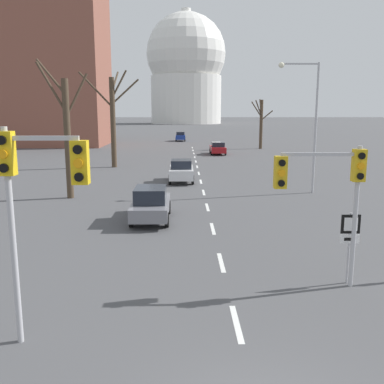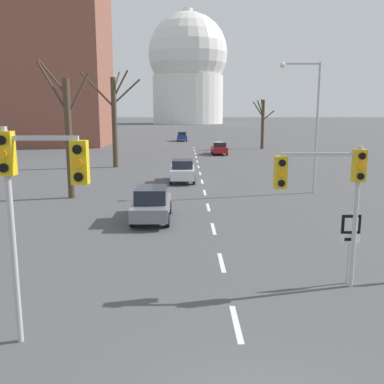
{
  "view_description": "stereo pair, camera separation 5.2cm",
  "coord_description": "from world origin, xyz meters",
  "px_view_note": "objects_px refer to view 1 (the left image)",
  "views": [
    {
      "loc": [
        -1.35,
        -6.04,
        5.34
      ],
      "look_at": [
        -1.11,
        5.85,
        3.1
      ],
      "focal_mm": 40.0,
      "sensor_mm": 36.0,
      "label": 1
    },
    {
      "loc": [
        -1.29,
        -6.04,
        5.34
      ],
      "look_at": [
        -1.11,
        5.85,
        3.1
      ],
      "focal_mm": 40.0,
      "sensor_mm": 36.0,
      "label": 2
    }
  ],
  "objects_px": {
    "traffic_signal_near_right": "(329,181)",
    "traffic_signal_near_left": "(33,182)",
    "route_sign_post": "(350,236)",
    "sedan_near_right": "(181,171)",
    "street_lamp_right": "(309,114)",
    "sedan_near_left": "(180,136)",
    "sedan_mid_centre": "(151,204)",
    "sedan_far_left": "(218,148)"
  },
  "relations": [
    {
      "from": "sedan_near_left",
      "to": "sedan_mid_centre",
      "type": "distance_m",
      "value": 57.86
    },
    {
      "from": "traffic_signal_near_left",
      "to": "route_sign_post",
      "type": "distance_m",
      "value": 9.36
    },
    {
      "from": "traffic_signal_near_right",
      "to": "traffic_signal_near_left",
      "type": "relative_size",
      "value": 0.87
    },
    {
      "from": "traffic_signal_near_right",
      "to": "street_lamp_right",
      "type": "xyz_separation_m",
      "value": [
        3.78,
        15.45,
        1.9
      ]
    },
    {
      "from": "traffic_signal_near_right",
      "to": "sedan_mid_centre",
      "type": "bearing_deg",
      "value": 125.65
    },
    {
      "from": "traffic_signal_near_right",
      "to": "sedan_near_left",
      "type": "xyz_separation_m",
      "value": [
        -4.85,
        66.15,
        -2.44
      ]
    },
    {
      "from": "traffic_signal_near_right",
      "to": "sedan_far_left",
      "type": "xyz_separation_m",
      "value": [
        0.01,
        41.52,
        -2.51
      ]
    },
    {
      "from": "traffic_signal_near_left",
      "to": "sedan_near_left",
      "type": "distance_m",
      "value": 69.36
    },
    {
      "from": "street_lamp_right",
      "to": "sedan_near_right",
      "type": "relative_size",
      "value": 2.08
    },
    {
      "from": "sedan_mid_centre",
      "to": "sedan_far_left",
      "type": "distance_m",
      "value": 33.75
    },
    {
      "from": "street_lamp_right",
      "to": "sedan_near_right",
      "type": "bearing_deg",
      "value": 150.69
    },
    {
      "from": "traffic_signal_near_left",
      "to": "street_lamp_right",
      "type": "bearing_deg",
      "value": 58.38
    },
    {
      "from": "sedan_near_right",
      "to": "sedan_far_left",
      "type": "bearing_deg",
      "value": 78.13
    },
    {
      "from": "traffic_signal_near_left",
      "to": "route_sign_post",
      "type": "xyz_separation_m",
      "value": [
        8.45,
        3.32,
        -2.27
      ]
    },
    {
      "from": "traffic_signal_near_left",
      "to": "sedan_far_left",
      "type": "distance_m",
      "value": 45.37
    },
    {
      "from": "sedan_mid_centre",
      "to": "traffic_signal_near_right",
      "type": "bearing_deg",
      "value": -54.35
    },
    {
      "from": "traffic_signal_near_right",
      "to": "sedan_mid_centre",
      "type": "height_order",
      "value": "traffic_signal_near_right"
    },
    {
      "from": "sedan_mid_centre",
      "to": "sedan_far_left",
      "type": "bearing_deg",
      "value": 79.82
    },
    {
      "from": "route_sign_post",
      "to": "sedan_mid_centre",
      "type": "distance_m",
      "value": 10.56
    },
    {
      "from": "sedan_near_right",
      "to": "sedan_far_left",
      "type": "relative_size",
      "value": 0.89
    },
    {
      "from": "street_lamp_right",
      "to": "sedan_near_left",
      "type": "xyz_separation_m",
      "value": [
        -8.63,
        50.7,
        -4.33
      ]
    },
    {
      "from": "sedan_near_left",
      "to": "sedan_near_right",
      "type": "distance_m",
      "value": 46.05
    },
    {
      "from": "route_sign_post",
      "to": "sedan_far_left",
      "type": "height_order",
      "value": "route_sign_post"
    },
    {
      "from": "traffic_signal_near_left",
      "to": "sedan_near_right",
      "type": "xyz_separation_m",
      "value": [
        3.14,
        23.19,
        -2.93
      ]
    },
    {
      "from": "traffic_signal_near_right",
      "to": "sedan_far_left",
      "type": "height_order",
      "value": "traffic_signal_near_right"
    },
    {
      "from": "traffic_signal_near_left",
      "to": "sedan_near_left",
      "type": "height_order",
      "value": "traffic_signal_near_left"
    },
    {
      "from": "traffic_signal_near_left",
      "to": "sedan_near_right",
      "type": "distance_m",
      "value": 23.58
    },
    {
      "from": "sedan_near_right",
      "to": "sedan_mid_centre",
      "type": "height_order",
      "value": "sedan_near_right"
    },
    {
      "from": "route_sign_post",
      "to": "sedan_near_left",
      "type": "distance_m",
      "value": 66.16
    },
    {
      "from": "traffic_signal_near_right",
      "to": "sedan_near_right",
      "type": "distance_m",
      "value": 20.73
    },
    {
      "from": "sedan_far_left",
      "to": "route_sign_post",
      "type": "bearing_deg",
      "value": -88.87
    },
    {
      "from": "route_sign_post",
      "to": "street_lamp_right",
      "type": "bearing_deg",
      "value": 78.99
    },
    {
      "from": "traffic_signal_near_left",
      "to": "sedan_near_right",
      "type": "relative_size",
      "value": 1.25
    },
    {
      "from": "sedan_near_left",
      "to": "sedan_near_right",
      "type": "relative_size",
      "value": 1.03
    },
    {
      "from": "traffic_signal_near_left",
      "to": "street_lamp_right",
      "type": "distance_m",
      "value": 21.82
    },
    {
      "from": "traffic_signal_near_left",
      "to": "sedan_near_left",
      "type": "bearing_deg",
      "value": 87.7
    },
    {
      "from": "route_sign_post",
      "to": "sedan_near_right",
      "type": "bearing_deg",
      "value": 104.99
    },
    {
      "from": "sedan_mid_centre",
      "to": "sedan_near_left",
      "type": "bearing_deg",
      "value": 88.91
    },
    {
      "from": "traffic_signal_near_right",
      "to": "traffic_signal_near_left",
      "type": "bearing_deg",
      "value": -157.95
    },
    {
      "from": "traffic_signal_near_left",
      "to": "street_lamp_right",
      "type": "height_order",
      "value": "street_lamp_right"
    },
    {
      "from": "traffic_signal_near_right",
      "to": "street_lamp_right",
      "type": "relative_size",
      "value": 0.52
    },
    {
      "from": "traffic_signal_near_right",
      "to": "traffic_signal_near_left",
      "type": "distance_m",
      "value": 8.25
    }
  ]
}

